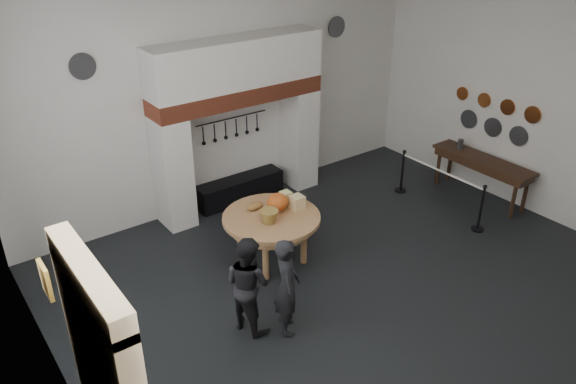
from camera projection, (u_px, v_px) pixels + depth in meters
floor at (361, 287)px, 9.12m from camera, size 9.00×8.00×0.02m
wall_back at (228, 93)px, 10.94m from camera, size 9.00×0.02×4.50m
wall_left at (50, 268)px, 5.72m from camera, size 0.02×8.00×4.50m
wall_right at (547, 102)px, 10.44m from camera, size 0.02×8.00×4.50m
chimney_pier_left at (173, 172)px, 10.46m from camera, size 0.55×0.70×2.15m
chimney_pier_right at (299, 137)px, 12.01m from camera, size 0.55×0.70×2.15m
hearth_brick_band at (238, 94)px, 10.66m from camera, size 3.50×0.72×0.32m
chimney_hood at (236, 62)px, 10.38m from camera, size 3.50×0.70×0.90m
iron_range at (240, 189)px, 11.66m from camera, size 1.90×0.45×0.50m
utensil_rail at (232, 118)px, 11.11m from camera, size 1.60×0.02×0.02m
door_jamb_far at (87, 350)px, 6.00m from camera, size 0.22×0.30×2.60m
door_lintel at (88, 279)px, 4.88m from camera, size 0.22×1.70×0.30m
wall_plaque at (45, 280)px, 6.62m from camera, size 0.05×0.34×0.44m
work_table at (271, 218)px, 9.44m from camera, size 1.83×1.83×0.07m
pumpkin at (278, 202)px, 9.52m from camera, size 0.36×0.36×0.31m
cheese_block_big at (297, 202)px, 9.59m from camera, size 0.22×0.22×0.24m
cheese_block_small at (286, 197)px, 9.80m from camera, size 0.18×0.18×0.20m
wicker_basket at (269, 216)px, 9.18m from camera, size 0.35×0.35×0.22m
bread_loaf at (255, 206)px, 9.59m from camera, size 0.31×0.18×0.13m
visitor_near at (287, 287)px, 7.88m from camera, size 0.59×0.66×1.53m
visitor_far at (248, 284)px, 7.96m from camera, size 0.73×0.85×1.50m
side_table at (483, 160)px, 11.48m from camera, size 0.55×2.20×0.06m
pewter_jug at (460, 144)px, 11.84m from camera, size 0.12×0.12×0.22m
copper_pan_a at (533, 115)px, 10.70m from camera, size 0.03×0.34×0.34m
copper_pan_b at (508, 107)px, 11.09m from camera, size 0.03×0.32×0.32m
copper_pan_c at (484, 100)px, 11.49m from camera, size 0.03×0.30×0.30m
copper_pan_d at (462, 93)px, 11.88m from camera, size 0.03×0.28×0.28m
pewter_plate_left at (518, 136)px, 11.07m from camera, size 0.03×0.40×0.40m
pewter_plate_mid at (493, 127)px, 11.50m from camera, size 0.03×0.40×0.40m
pewter_plate_right at (469, 119)px, 11.93m from camera, size 0.03×0.40×0.40m
pewter_plate_back_left at (83, 66)px, 9.06m from camera, size 0.44×0.03×0.44m
pewter_plate_back_right at (337, 27)px, 11.89m from camera, size 0.44×0.03×0.44m
barrier_post_near at (481, 209)px, 10.49m from camera, size 0.05×0.05×0.90m
barrier_post_far at (402, 172)px, 11.93m from camera, size 0.05×0.05×0.90m
barrier_rope at (442, 171)px, 11.02m from camera, size 0.04×2.00×0.04m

